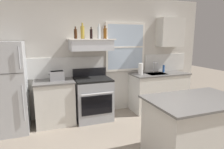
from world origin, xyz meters
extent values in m
cube|color=beige|center=(0.00, 2.23, 1.35)|extent=(5.40, 0.06, 2.70)
cube|color=silver|center=(-1.15, 2.19, 1.13)|extent=(2.50, 0.02, 0.44)
cube|color=silver|center=(1.80, 2.19, 1.13)|extent=(1.20, 0.02, 0.44)
cube|color=white|center=(0.65, 2.18, 1.55)|extent=(1.00, 0.04, 1.15)
cube|color=silver|center=(0.65, 2.17, 1.55)|extent=(0.90, 0.01, 1.05)
cube|color=white|center=(0.65, 2.16, 1.55)|extent=(0.90, 0.02, 0.04)
cube|color=#B7BABC|center=(-1.90, 1.84, 0.85)|extent=(0.70, 0.68, 1.70)
cube|color=#333333|center=(-1.90, 1.50, 1.17)|extent=(0.69, 0.00, 0.01)
cylinder|color=#A5A8AD|center=(-1.60, 1.47, 0.64)|extent=(0.02, 0.02, 0.64)
cylinder|color=#A5A8AD|center=(-1.60, 1.47, 1.44)|extent=(0.02, 0.02, 0.37)
cube|color=silver|center=(-1.05, 1.90, 0.44)|extent=(0.76, 0.60, 0.88)
cube|color=#605E5B|center=(-1.05, 1.90, 0.90)|extent=(0.79, 0.63, 0.03)
cube|color=silver|center=(-0.98, 1.93, 1.01)|extent=(0.28, 0.20, 0.19)
cube|color=black|center=(-0.98, 1.93, 1.09)|extent=(0.24, 0.16, 0.01)
cube|color=black|center=(-1.13, 1.93, 1.04)|extent=(0.02, 0.03, 0.02)
cube|color=#9EA0A5|center=(-0.25, 1.86, 0.43)|extent=(0.76, 0.64, 0.87)
cube|color=black|center=(-0.25, 1.86, 0.89)|extent=(0.76, 0.64, 0.04)
cube|color=black|center=(-0.25, 2.15, 1.00)|extent=(0.76, 0.06, 0.18)
cube|color=black|center=(-0.25, 1.54, 0.42)|extent=(0.65, 0.01, 0.40)
cylinder|color=silver|center=(-0.25, 1.50, 0.67)|extent=(0.65, 0.03, 0.03)
cube|color=silver|center=(-0.25, 1.96, 1.61)|extent=(0.88, 0.48, 0.22)
cube|color=#262628|center=(-0.25, 1.74, 1.53)|extent=(0.75, 0.02, 0.04)
cube|color=white|center=(-0.25, 1.96, 1.73)|extent=(0.96, 0.52, 0.02)
cylinder|color=#381E0F|center=(-0.57, 1.92, 1.84)|extent=(0.06, 0.06, 0.19)
cylinder|color=#381E0F|center=(-0.57, 1.92, 1.96)|extent=(0.03, 0.03, 0.05)
cylinder|color=#B29333|center=(-0.42, 1.98, 1.87)|extent=(0.08, 0.08, 0.26)
cylinder|color=#B29333|center=(-0.42, 1.98, 2.03)|extent=(0.03, 0.03, 0.06)
cylinder|color=black|center=(-0.25, 1.92, 1.84)|extent=(0.06, 0.06, 0.19)
cylinder|color=black|center=(-0.25, 1.92, 1.96)|extent=(0.02, 0.02, 0.05)
cylinder|color=silver|center=(-0.08, 1.94, 1.87)|extent=(0.06, 0.06, 0.25)
cylinder|color=silver|center=(-0.08, 1.94, 2.02)|extent=(0.03, 0.03, 0.06)
cylinder|color=brown|center=(0.08, 2.00, 1.86)|extent=(0.07, 0.07, 0.22)
cylinder|color=brown|center=(0.08, 2.00, 2.00)|extent=(0.03, 0.03, 0.06)
cube|color=silver|center=(1.45, 1.90, 0.44)|extent=(1.40, 0.60, 0.88)
cube|color=#605E5B|center=(1.45, 1.90, 0.90)|extent=(1.43, 0.63, 0.03)
cube|color=#B7BABC|center=(1.35, 1.88, 0.90)|extent=(0.48, 0.36, 0.01)
cylinder|color=silver|center=(1.35, 2.02, 1.05)|extent=(0.03, 0.03, 0.28)
cylinder|color=silver|center=(1.35, 1.94, 1.17)|extent=(0.02, 0.16, 0.02)
cylinder|color=white|center=(0.92, 1.90, 1.04)|extent=(0.11, 0.11, 0.27)
cylinder|color=blue|center=(1.63, 2.00, 1.00)|extent=(0.06, 0.06, 0.18)
cube|color=silver|center=(0.80, -0.02, 0.44)|extent=(1.32, 0.82, 0.88)
cube|color=#605E5B|center=(0.80, -0.02, 0.90)|extent=(1.40, 0.90, 0.03)
cube|color=silver|center=(1.80, 2.04, 1.90)|extent=(0.64, 0.32, 0.70)
camera|label=1|loc=(-1.23, -2.06, 1.76)|focal=30.77mm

